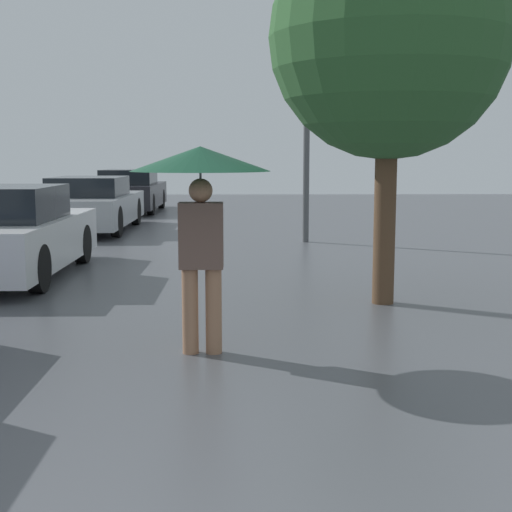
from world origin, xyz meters
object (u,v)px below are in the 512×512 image
parked_car_third (91,205)px  street_lamp (307,75)px  tree (389,39)px  parked_car_second (10,235)px  pedestrian (201,181)px  parked_car_farthest (130,192)px

parked_car_third → street_lamp: 5.91m
parked_car_third → tree: 10.02m
parked_car_second → parked_car_third: (-0.15, 6.31, -0.01)m
pedestrian → street_lamp: 8.47m
tree → street_lamp: size_ratio=0.92×
pedestrian → parked_car_second: size_ratio=0.44×
street_lamp → pedestrian: bearing=-101.5°
pedestrian → street_lamp: bearing=78.5°
parked_car_second → tree: 5.86m
parked_car_third → street_lamp: size_ratio=0.96×
parked_car_second → parked_car_farthest: parked_car_second is taller
parked_car_farthest → street_lamp: street_lamp is taller
parked_car_third → street_lamp: street_lamp is taller
street_lamp → parked_car_second: bearing=-138.6°
street_lamp → parked_car_farthest: bearing=120.8°
parked_car_second → parked_car_third: 6.31m
parked_car_farthest → street_lamp: (4.72, -7.93, 2.68)m
pedestrian → parked_car_farthest: (-3.07, 16.04, -0.90)m
street_lamp → tree: bearing=-86.5°
pedestrian → parked_car_third: pedestrian is taller
parked_car_farthest → tree: size_ratio=1.01×
parked_car_farthest → parked_car_second: bearing=-89.4°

